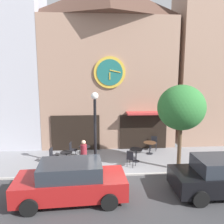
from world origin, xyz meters
TOP-DOWN VIEW (x-y plane):
  - ground_plane at (0.00, -0.97)m, footprint 24.23×10.17m
  - clock_building at (0.05, 5.24)m, footprint 8.86×3.58m
  - neighbor_building_right at (7.81, 5.62)m, footprint 5.95×3.07m
  - street_lamp at (-0.91, 0.61)m, footprint 0.36×0.36m
  - street_tree at (3.41, 0.55)m, footprint 2.40×2.16m
  - cafe_table_center_right at (-2.47, 1.49)m, footprint 0.65×0.65m
  - cafe_table_near_door at (-1.54, 2.49)m, footprint 0.66×0.66m
  - cafe_table_near_curb at (1.39, 1.79)m, footprint 0.73×0.73m
  - cafe_table_rightmost at (2.46, 2.98)m, footprint 0.79×0.79m
  - cafe_chair_mid_row at (2.90, 3.69)m, footprint 0.52×0.52m
  - cafe_chair_left_end at (-3.26, 1.81)m, footprint 0.48×0.48m
  - cafe_chair_facing_wall at (-2.29, 2.76)m, footprint 0.47×0.47m
  - cafe_chair_curbside at (-1.63, 1.29)m, footprint 0.44×0.44m
  - cafe_chair_near_tree at (0.97, 1.05)m, footprint 0.56×0.56m
  - pedestrian_maroon at (-1.49, 0.60)m, footprint 0.38×0.38m
  - parked_car_red at (-1.88, -1.96)m, footprint 4.39×2.19m
  - parked_car_black at (4.42, -1.94)m, footprint 4.30×2.03m

SIDE VIEW (x-z plane):
  - ground_plane at x=0.00m, z-range -0.09..0.04m
  - cafe_table_near_door at x=-1.54m, z-range 0.14..0.87m
  - cafe_table_center_right at x=-2.47m, z-range 0.14..0.90m
  - cafe_chair_mid_row at x=2.90m, z-range 0.08..0.98m
  - cafe_chair_left_end at x=-3.26m, z-range 0.08..0.98m
  - cafe_chair_facing_wall at x=-2.29m, z-range 0.08..0.98m
  - cafe_chair_curbside at x=-1.63m, z-range 0.08..0.98m
  - cafe_chair_near_tree at x=0.97m, z-range 0.08..0.98m
  - cafe_table_near_curb at x=1.39m, z-range 0.16..0.91m
  - cafe_table_rightmost at x=2.46m, z-range 0.18..0.92m
  - parked_car_red at x=-1.88m, z-range -0.01..1.54m
  - parked_car_black at x=4.42m, z-range -0.01..1.54m
  - pedestrian_maroon at x=-1.49m, z-range 0.03..1.70m
  - street_lamp at x=-0.91m, z-range 0.03..4.09m
  - street_tree at x=3.41m, z-range 1.05..5.46m
  - clock_building at x=0.05m, z-range 0.18..10.88m
  - neighbor_building_right at x=7.81m, z-range 0.00..11.39m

